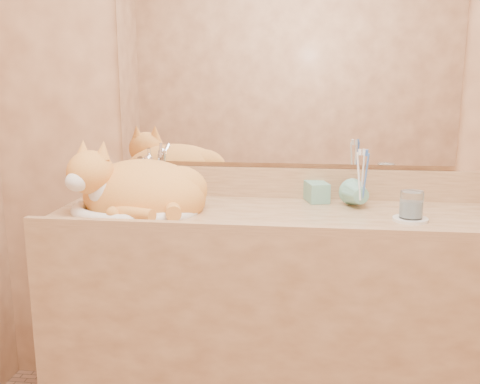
# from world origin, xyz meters

# --- Properties ---
(wall_back) EXTENTS (2.40, 0.02, 2.50)m
(wall_back) POSITION_xyz_m (0.00, 1.00, 1.25)
(wall_back) COLOR #996645
(wall_back) RESTS_ON ground
(vanity_counter) EXTENTS (1.60, 0.55, 0.85)m
(vanity_counter) POSITION_xyz_m (0.00, 0.72, 0.42)
(vanity_counter) COLOR #8D633F
(vanity_counter) RESTS_ON floor
(mirror) EXTENTS (1.30, 0.02, 0.80)m
(mirror) POSITION_xyz_m (0.00, 0.99, 1.39)
(mirror) COLOR white
(mirror) RESTS_ON wall_back
(sink_basin) EXTENTS (0.50, 0.43, 0.14)m
(sink_basin) POSITION_xyz_m (-0.51, 0.70, 0.92)
(sink_basin) COLOR white
(sink_basin) RESTS_ON vanity_counter
(faucet) EXTENTS (0.09, 0.14, 0.19)m
(faucet) POSITION_xyz_m (-0.51, 0.88, 0.94)
(faucet) COLOR white
(faucet) RESTS_ON vanity_counter
(cat) EXTENTS (0.54, 0.48, 0.26)m
(cat) POSITION_xyz_m (-0.51, 0.72, 0.93)
(cat) COLOR orange
(cat) RESTS_ON sink_basin
(soap_dispenser) EXTENTS (0.09, 0.10, 0.17)m
(soap_dispenser) POSITION_xyz_m (0.15, 0.88, 0.93)
(soap_dispenser) COLOR #6BAC98
(soap_dispenser) RESTS_ON vanity_counter
(toothbrush_cup) EXTENTS (0.13, 0.13, 0.09)m
(toothbrush_cup) POSITION_xyz_m (0.29, 0.81, 0.90)
(toothbrush_cup) COLOR #6BAC98
(toothbrush_cup) RESTS_ON vanity_counter
(toothbrushes) EXTENTS (0.04, 0.04, 0.22)m
(toothbrushes) POSITION_xyz_m (0.29, 0.81, 0.98)
(toothbrushes) COLOR white
(toothbrushes) RESTS_ON toothbrush_cup
(saucer) EXTENTS (0.12, 0.12, 0.01)m
(saucer) POSITION_xyz_m (0.44, 0.68, 0.85)
(saucer) COLOR white
(saucer) RESTS_ON vanity_counter
(water_glass) EXTENTS (0.08, 0.08, 0.09)m
(water_glass) POSITION_xyz_m (0.44, 0.68, 0.91)
(water_glass) COLOR silver
(water_glass) RESTS_ON saucer
(lotion_bottle) EXTENTS (0.05, 0.05, 0.13)m
(lotion_bottle) POSITION_xyz_m (-0.57, 0.91, 0.91)
(lotion_bottle) COLOR white
(lotion_bottle) RESTS_ON vanity_counter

